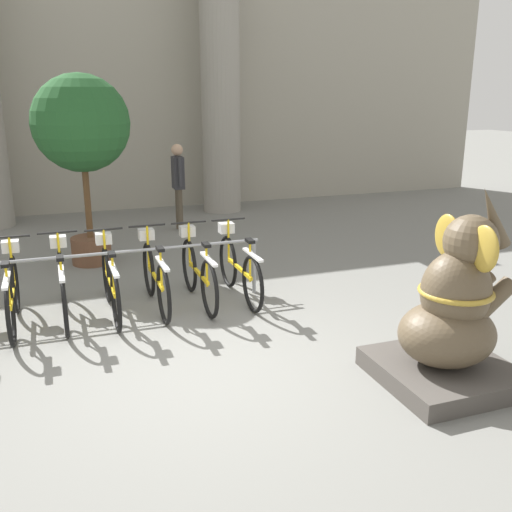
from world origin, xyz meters
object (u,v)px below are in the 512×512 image
object	(u,v)px
bicycle_1	(12,293)
bicycle_4	(155,276)
bicycle_5	(198,272)
bicycle_2	(63,286)
elephant_statue	(452,319)
potted_tree	(82,130)
bicycle_6	(239,267)
person_pedestrian	(178,179)
bicycle_3	(110,282)

from	to	relation	value
bicycle_1	bicycle_4	distance (m)	1.67
bicycle_5	bicycle_4	bearing A→B (deg)	179.98
bicycle_2	elephant_statue	xyz separation A→B (m)	(3.38, -2.87, 0.21)
elephant_statue	potted_tree	distance (m)	6.14
bicycle_2	bicycle_6	xyz separation A→B (m)	(2.23, -0.00, 0.00)
bicycle_1	person_pedestrian	xyz separation A→B (m)	(2.90, 4.21, 0.61)
bicycle_3	bicycle_5	size ratio (longest dim) A/B	1.00
bicycle_4	bicycle_6	distance (m)	1.12
potted_tree	bicycle_1	bearing A→B (deg)	-113.80
bicycle_2	bicycle_5	world-z (taller)	same
bicycle_3	bicycle_1	bearing A→B (deg)	-179.08
bicycle_2	bicycle_4	world-z (taller)	same
bicycle_1	elephant_statue	distance (m)	4.85
bicycle_1	bicycle_2	distance (m)	0.56
bicycle_4	potted_tree	bearing A→B (deg)	104.83
bicycle_1	bicycle_6	bearing A→B (deg)	1.07
bicycle_4	person_pedestrian	xyz separation A→B (m)	(1.23, 4.16, 0.61)
bicycle_3	bicycle_4	bearing A→B (deg)	3.65
bicycle_3	bicycle_5	xyz separation A→B (m)	(1.12, 0.04, 0.00)
bicycle_6	elephant_statue	xyz separation A→B (m)	(1.15, -2.87, 0.21)
bicycle_2	person_pedestrian	distance (m)	4.81
bicycle_2	bicycle_3	bearing A→B (deg)	-3.69
bicycle_3	bicycle_6	bearing A→B (deg)	1.17
bicycle_2	bicycle_5	size ratio (longest dim) A/B	1.00
bicycle_2	person_pedestrian	world-z (taller)	person_pedestrian
bicycle_2	person_pedestrian	bearing A→B (deg)	60.57
bicycle_1	bicycle_3	xyz separation A→B (m)	(1.12, 0.02, 0.00)
bicycle_6	potted_tree	distance (m)	3.37
bicycle_5	bicycle_6	bearing A→B (deg)	-0.12
person_pedestrian	bicycle_5	bearing A→B (deg)	-99.17
bicycle_1	bicycle_6	xyz separation A→B (m)	(2.79, 0.05, 0.00)
person_pedestrian	potted_tree	distance (m)	2.81
bicycle_2	bicycle_5	bearing A→B (deg)	-0.02
bicycle_4	bicycle_5	distance (m)	0.56
bicycle_1	bicycle_5	xyz separation A→B (m)	(2.23, 0.05, 0.00)
bicycle_4	potted_tree	xyz separation A→B (m)	(-0.62, 2.34, 1.69)
bicycle_1	potted_tree	xyz separation A→B (m)	(1.05, 2.39, 1.69)
bicycle_1	bicycle_4	world-z (taller)	same
bicycle_1	person_pedestrian	size ratio (longest dim) A/B	1.04
bicycle_3	person_pedestrian	bearing A→B (deg)	66.92
bicycle_5	potted_tree	size ratio (longest dim) A/B	0.60
bicycle_2	person_pedestrian	size ratio (longest dim) A/B	1.04
bicycle_2	bicycle_6	distance (m)	2.23
bicycle_4	elephant_statue	size ratio (longest dim) A/B	0.94
bicycle_3	person_pedestrian	distance (m)	4.60
bicycle_5	bicycle_1	bearing A→B (deg)	-178.63
potted_tree	bicycle_5	bearing A→B (deg)	-63.27
bicycle_5	person_pedestrian	world-z (taller)	person_pedestrian
bicycle_5	bicycle_6	distance (m)	0.56
bicycle_4	bicycle_6	world-z (taller)	same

